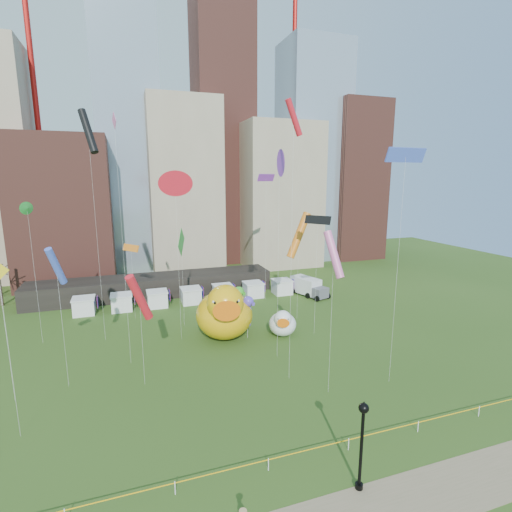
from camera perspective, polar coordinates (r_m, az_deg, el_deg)
name	(u,v)px	position (r m, az deg, el deg)	size (l,w,h in m)	color
ground	(268,470)	(28.75, 1.84, -29.17)	(160.00, 160.00, 0.00)	#2D4B17
skyline	(173,165)	(82.11, -12.16, 13.09)	(101.00, 23.00, 68.00)	brown
crane_left	(32,17)	(89.95, -30.24, 28.27)	(23.00, 1.00, 76.00)	red
crane_right	(298,48)	(97.03, 6.25, 28.27)	(23.00, 1.00, 76.00)	red
pavilion	(154,286)	(64.80, -14.87, -4.27)	(38.00, 6.00, 3.20)	black
vendor_tents	(191,296)	(59.72, -9.58, -5.87)	(33.24, 2.80, 2.40)	white
caution_tape	(268,461)	(28.31, 1.85, -28.12)	(50.00, 0.06, 0.90)	white
big_duck	(225,312)	(45.87, -4.69, -8.28)	(8.09, 9.84, 7.11)	#E7A80B
small_duck	(283,323)	(47.12, 3.96, -9.88)	(4.51, 5.01, 3.50)	white
seahorse_green	(238,299)	(48.16, -2.62, -6.39)	(1.71, 1.90, 5.57)	silver
seahorse_purple	(248,309)	(45.70, -1.25, -7.86)	(1.66, 1.86, 5.20)	silver
lamppost	(362,436)	(26.09, 15.43, -24.34)	(0.62, 0.62, 5.94)	black
box_truck	(308,287)	(63.24, 7.73, -4.52)	(4.34, 7.03, 2.81)	silver
kite_0	(139,298)	(35.69, -16.88, -5.92)	(2.56, 2.38, 10.68)	silver
kite_1	(115,140)	(39.09, -20.11, 15.89)	(0.38, 1.57, 24.66)	silver
kite_2	(318,220)	(45.22, 9.13, 5.23)	(2.27, 2.85, 14.49)	silver
kite_3	(27,209)	(48.60, -30.80, 6.00)	(0.79, 1.30, 16.24)	silver
kite_5	(406,156)	(35.39, 21.31, 13.62)	(3.94, 0.73, 21.21)	silver
kite_6	(131,248)	(53.14, -18.05, 1.11)	(2.11, 2.62, 10.19)	silver
kite_7	(279,163)	(38.30, 3.48, 13.55)	(1.73, 2.36, 21.47)	silver
kite_8	(175,184)	(43.75, -11.90, 10.46)	(2.75, 1.26, 19.56)	silver
kite_9	(334,255)	(32.44, 11.45, 0.20)	(1.28, 2.41, 14.50)	silver
kite_10	(88,131)	(46.33, -23.61, 16.56)	(2.18, 2.82, 25.99)	silver
kite_11	(181,243)	(48.70, -11.00, 1.93)	(1.30, 3.30, 12.69)	silver
kite_13	(56,266)	(37.19, -27.49, -1.36)	(1.54, 2.11, 13.08)	silver
kite_14	(299,235)	(50.63, 6.35, 3.08)	(3.71, 1.73, 14.45)	silver
kite_15	(266,178)	(58.00, 1.51, 11.44)	(3.30, 2.17, 19.35)	silver
kite_16	(294,119)	(34.11, 5.62, 19.61)	(1.84, 0.90, 25.19)	silver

